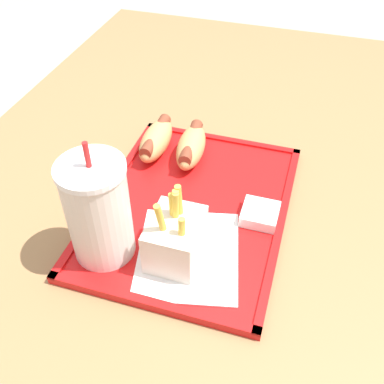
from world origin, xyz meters
name	(u,v)px	position (x,y,z in m)	size (l,w,h in m)	color
dining_table	(204,331)	(0.00, 0.00, 0.37)	(1.47, 0.95, 0.74)	olive
food_tray	(192,208)	(-0.01, 0.02, 0.75)	(0.38, 0.29, 0.01)	red
paper_napkin	(191,254)	(-0.10, 0.00, 0.75)	(0.19, 0.17, 0.00)	white
soda_cup	(98,211)	(-0.13, 0.12, 0.83)	(0.09, 0.09, 0.19)	silver
hot_dog_far	(156,139)	(0.11, 0.13, 0.78)	(0.12, 0.05, 0.05)	tan
hot_dog_near	(191,146)	(0.11, 0.06, 0.78)	(0.12, 0.06, 0.05)	tan
fries_carton	(175,238)	(-0.11, 0.02, 0.79)	(0.08, 0.07, 0.12)	silver
sauce_cup_mayo	(260,214)	(-0.01, -0.08, 0.76)	(0.05, 0.05, 0.02)	silver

